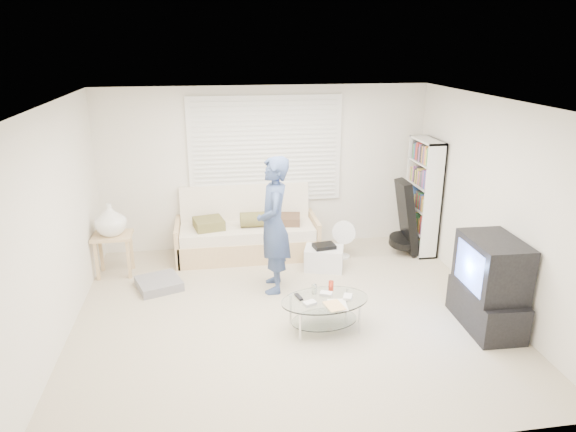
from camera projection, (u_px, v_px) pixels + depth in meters
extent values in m
plane|color=tan|center=(288.00, 313.00, 6.19)|extent=(5.00, 5.00, 0.00)
cube|color=silver|center=(266.00, 168.00, 7.89)|extent=(5.00, 0.02, 2.50)
cube|color=silver|center=(336.00, 316.00, 3.68)|extent=(5.00, 0.02, 2.50)
cube|color=silver|center=(55.00, 227.00, 5.42)|extent=(0.02, 4.50, 2.50)
cube|color=silver|center=(494.00, 205.00, 6.15)|extent=(0.02, 4.50, 2.50)
cube|color=white|center=(288.00, 103.00, 5.38)|extent=(5.00, 4.50, 0.02)
cube|color=white|center=(266.00, 150.00, 7.76)|extent=(2.32, 0.06, 1.62)
cube|color=black|center=(266.00, 150.00, 7.75)|extent=(2.20, 0.01, 1.50)
cube|color=silver|center=(266.00, 150.00, 7.73)|extent=(2.16, 0.04, 1.50)
cube|color=silver|center=(266.00, 150.00, 7.74)|extent=(2.32, 0.08, 1.62)
cube|color=tan|center=(248.00, 245.00, 7.80)|extent=(2.05, 0.82, 0.33)
cube|color=beige|center=(247.00, 231.00, 7.70)|extent=(1.97, 0.76, 0.16)
cube|color=beige|center=(245.00, 204.00, 7.93)|extent=(1.97, 0.23, 0.63)
cube|color=tan|center=(178.00, 242.00, 7.61)|extent=(0.06, 0.82, 0.57)
cube|color=tan|center=(314.00, 234.00, 7.91)|extent=(0.06, 0.82, 0.57)
cube|color=brown|center=(209.00, 224.00, 7.54)|extent=(0.49, 0.49, 0.14)
cylinder|color=brown|center=(258.00, 219.00, 7.60)|extent=(0.51, 0.23, 0.23)
cube|color=#4F3B27|center=(288.00, 220.00, 7.74)|extent=(0.43, 0.43, 0.12)
cube|color=slate|center=(159.00, 284.00, 6.81)|extent=(0.68, 0.68, 0.12)
cube|color=tan|center=(112.00, 236.00, 7.04)|extent=(0.52, 0.42, 0.04)
cube|color=tan|center=(97.00, 261.00, 6.96)|extent=(0.04, 0.04, 0.57)
cube|color=tan|center=(129.00, 259.00, 7.02)|extent=(0.04, 0.04, 0.57)
cube|color=tan|center=(101.00, 252.00, 7.25)|extent=(0.04, 0.04, 0.57)
cube|color=tan|center=(132.00, 250.00, 7.31)|extent=(0.04, 0.04, 0.57)
imported|color=white|center=(110.00, 219.00, 6.96)|extent=(0.42, 0.42, 0.44)
cube|color=white|center=(423.00, 197.00, 7.77)|extent=(0.28, 0.74, 1.75)
cube|color=black|center=(407.00, 217.00, 7.71)|extent=(0.34, 0.41, 1.15)
cylinder|color=black|center=(402.00, 241.00, 7.83)|extent=(0.41, 0.43, 0.18)
cylinder|color=white|center=(342.00, 256.00, 7.78)|extent=(0.24, 0.24, 0.03)
cylinder|color=white|center=(342.00, 247.00, 7.73)|extent=(0.03, 0.03, 0.30)
cylinder|color=white|center=(343.00, 232.00, 7.65)|extent=(0.37, 0.23, 0.35)
cylinder|color=white|center=(343.00, 232.00, 7.65)|extent=(0.11, 0.08, 0.09)
cube|color=white|center=(324.00, 258.00, 7.34)|extent=(0.62, 0.52, 0.32)
cube|color=black|center=(324.00, 246.00, 7.28)|extent=(0.33, 0.26, 0.05)
cube|color=black|center=(486.00, 308.00, 5.86)|extent=(0.55, 0.99, 0.43)
cube|color=black|center=(492.00, 266.00, 5.69)|extent=(0.57, 0.83, 0.63)
cube|color=#6B8AFF|center=(470.00, 267.00, 5.66)|extent=(0.04, 0.63, 0.48)
ellipsoid|color=silver|center=(325.00, 300.00, 5.75)|extent=(1.06, 0.74, 0.02)
ellipsoid|color=silver|center=(324.00, 320.00, 5.83)|extent=(0.81, 0.57, 0.01)
cylinder|color=silver|center=(300.00, 328.00, 5.54)|extent=(0.03, 0.03, 0.35)
cylinder|color=silver|center=(360.00, 320.00, 5.71)|extent=(0.03, 0.03, 0.35)
cylinder|color=silver|center=(290.00, 311.00, 5.91)|extent=(0.03, 0.03, 0.35)
cylinder|color=silver|center=(347.00, 303.00, 6.08)|extent=(0.03, 0.03, 0.35)
cube|color=white|center=(310.00, 303.00, 5.62)|extent=(0.16, 0.13, 0.04)
cube|color=white|center=(326.00, 294.00, 5.83)|extent=(0.16, 0.14, 0.04)
cube|color=white|center=(348.00, 297.00, 5.76)|extent=(0.14, 0.16, 0.04)
cylinder|color=silver|center=(314.00, 289.00, 5.86)|extent=(0.06, 0.06, 0.11)
cylinder|color=red|center=(331.00, 286.00, 5.92)|extent=(0.06, 0.06, 0.12)
cube|color=black|center=(299.00, 297.00, 5.77)|extent=(0.08, 0.16, 0.02)
cube|color=white|center=(338.00, 305.00, 5.61)|extent=(0.23, 0.29, 0.01)
cube|color=#F0BB71|center=(334.00, 306.00, 5.58)|extent=(0.23, 0.28, 0.01)
imported|color=navy|center=(274.00, 225.00, 6.53)|extent=(0.48, 0.68, 1.78)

